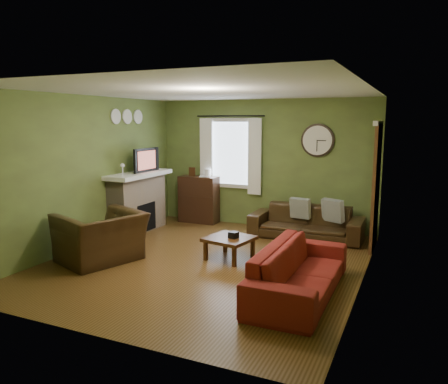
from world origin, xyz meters
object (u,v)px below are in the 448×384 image
at_px(sofa_brown, 306,222).
at_px(coffee_table, 229,248).
at_px(sofa_red, 300,271).
at_px(armchair, 101,237).
at_px(bookshelf, 199,199).

bearing_deg(sofa_brown, coffee_table, -114.45).
relative_size(sofa_brown, coffee_table, 3.08).
distance_m(sofa_red, armchair, 3.15).
relative_size(bookshelf, armchair, 0.84).
bearing_deg(bookshelf, coffee_table, -52.09).
height_order(sofa_brown, sofa_red, sofa_red).
relative_size(sofa_brown, armchair, 1.74).
bearing_deg(bookshelf, armchair, -92.83).
bearing_deg(bookshelf, sofa_red, -45.37).
bearing_deg(bookshelf, sofa_brown, -7.92).
bearing_deg(sofa_brown, armchair, -133.89).
relative_size(sofa_brown, sofa_red, 0.96).
xyz_separation_m(bookshelf, sofa_red, (3.00, -3.04, -0.19)).
height_order(bookshelf, sofa_red, bookshelf).
bearing_deg(sofa_red, armchair, 89.52).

